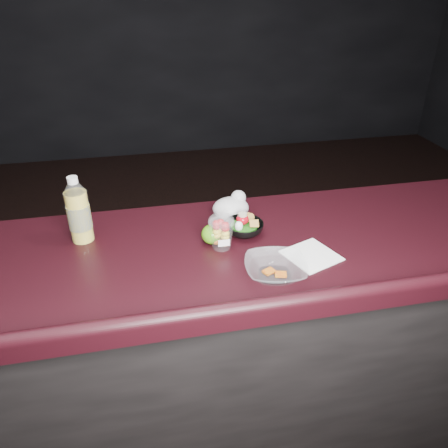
{
  "coord_description": "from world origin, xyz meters",
  "views": [
    {
      "loc": [
        -0.15,
        -0.96,
        1.86
      ],
      "look_at": [
        0.12,
        0.32,
        1.1
      ],
      "focal_mm": 35.0,
      "sensor_mm": 36.0,
      "label": 1
    }
  ],
  "objects": [
    {
      "name": "green_apple",
      "position": [
        0.08,
        0.33,
        1.06
      ],
      "size": [
        0.08,
        0.08,
        0.08
      ],
      "color": "#407E0E",
      "rests_on": "counter"
    },
    {
      "name": "snack_bowl",
      "position": [
        0.2,
        0.37,
        1.05
      ],
      "size": [
        0.14,
        0.14,
        0.08
      ],
      "rotation": [
        0.0,
        0.0,
        0.0
      ],
      "color": "black",
      "rests_on": "counter"
    },
    {
      "name": "counter",
      "position": [
        0.0,
        0.3,
        0.51
      ],
      "size": [
        4.06,
        0.71,
        1.02
      ],
      "color": "black",
      "rests_on": "ground"
    },
    {
      "name": "paper_napkin",
      "position": [
        0.39,
        0.18,
        1.02
      ],
      "size": [
        0.21,
        0.21,
        0.0
      ],
      "primitive_type": "cube",
      "rotation": [
        0.0,
        0.0,
        0.36
      ],
      "color": "white",
      "rests_on": "counter"
    },
    {
      "name": "plastic_bag",
      "position": [
        0.19,
        0.5,
        1.07
      ],
      "size": [
        0.14,
        0.12,
        0.1
      ],
      "color": "silver",
      "rests_on": "counter"
    },
    {
      "name": "takeout_bowl",
      "position": [
        0.24,
        0.1,
        1.04
      ],
      "size": [
        0.22,
        0.22,
        0.05
      ],
      "rotation": [
        0.0,
        0.0,
        -0.16
      ],
      "color": "silver",
      "rests_on": "counter"
    },
    {
      "name": "lemonade_bottle",
      "position": [
        -0.38,
        0.45,
        1.12
      ],
      "size": [
        0.08,
        0.08,
        0.25
      ],
      "color": "gold",
      "rests_on": "counter"
    },
    {
      "name": "fruit_cup",
      "position": [
        0.1,
        0.3,
        1.09
      ],
      "size": [
        0.09,
        0.09,
        0.13
      ],
      "color": "white",
      "rests_on": "counter"
    }
  ]
}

